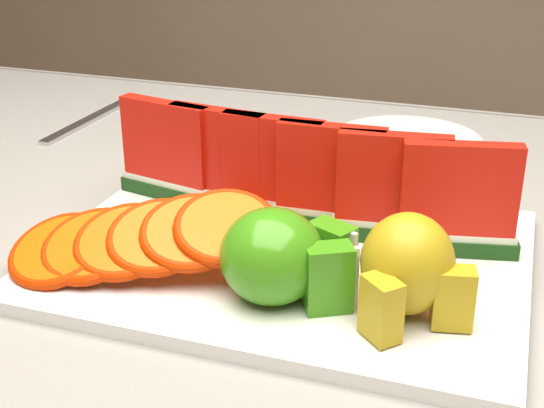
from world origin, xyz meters
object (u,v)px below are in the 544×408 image
apple_cluster (282,258)px  fork (86,122)px  pear_cluster (408,268)px  platter (286,256)px  side_plate (407,141)px

apple_cluster → fork: bearing=137.5°
pear_cluster → fork: bearing=143.9°
platter → pear_cluster: (0.11, -0.07, 0.04)m
platter → fork: platter is taller
pear_cluster → fork: pear_cluster is taller
platter → apple_cluster: (0.02, -0.07, 0.04)m
apple_cluster → pear_cluster: size_ratio=1.07×
apple_cluster → fork: apple_cluster is taller
pear_cluster → side_plate: size_ratio=0.56×
platter → pear_cluster: size_ratio=3.96×
platter → side_plate: platter is taller
platter → apple_cluster: size_ratio=3.69×
pear_cluster → side_plate: 0.41m
fork → apple_cluster: bearing=-42.5°
apple_cluster → fork: 0.53m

